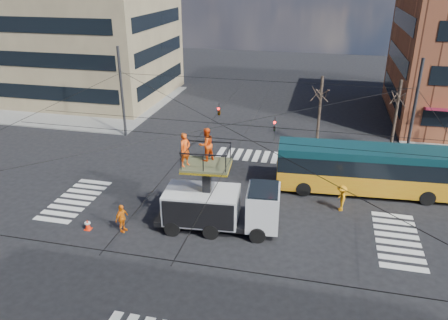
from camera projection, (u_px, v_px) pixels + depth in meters
ground at (224, 218)px, 26.49m from camera, size 120.00×120.00×0.00m
sidewalk_nw at (87, 102)px, 49.64m from camera, size 18.00×18.00×0.12m
crosswalks at (224, 218)px, 26.48m from camera, size 22.40×22.40×0.02m
overhead_network at (224, 150)px, 25.15m from camera, size 24.24×24.24×8.00m
tree_a at (321, 93)px, 35.64m from camera, size 2.00×2.00×6.00m
tree_b at (399, 97)px, 34.37m from camera, size 2.00×2.00×6.00m
utility_truck at (221, 198)px, 24.68m from camera, size 7.18×3.16×5.94m
city_bus at (369, 169)px, 28.89m from camera, size 12.17×3.45×3.20m
traffic_cone at (88, 224)px, 25.18m from camera, size 0.36×0.36×0.65m
worker_ground at (122, 218)px, 24.80m from camera, size 0.67×1.07×1.70m
flagger at (341, 198)px, 27.00m from camera, size 0.82×1.20×1.71m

